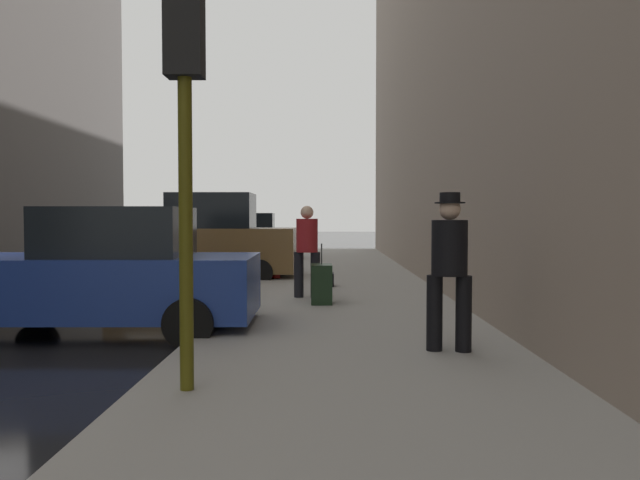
# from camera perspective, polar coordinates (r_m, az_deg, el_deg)

# --- Properties ---
(sidewalk) EXTENTS (4.00, 40.00, 0.15)m
(sidewalk) POSITION_cam_1_polar(r_m,az_deg,el_deg) (9.73, 2.33, -7.22)
(sidewalk) COLOR gray
(sidewalk) RESTS_ON ground_plane
(parked_blue_sedan) EXTENTS (4.23, 2.11, 1.79)m
(parked_blue_sedan) POSITION_cam_1_polar(r_m,az_deg,el_deg) (9.22, -18.84, -3.00)
(parked_blue_sedan) COLOR navy
(parked_blue_sedan) RESTS_ON ground_plane
(parked_bronze_suv) EXTENTS (4.61, 2.08, 2.25)m
(parked_bronze_suv) POSITION_cam_1_polar(r_m,az_deg,el_deg) (16.05, -10.36, -0.13)
(parked_bronze_suv) COLOR brown
(parked_bronze_suv) RESTS_ON ground_plane
(parked_silver_sedan) EXTENTS (4.26, 2.17, 1.79)m
(parked_silver_sedan) POSITION_cam_1_polar(r_m,az_deg,el_deg) (23.00, -6.99, 0.11)
(parked_silver_sedan) COLOR #B7BABF
(parked_silver_sedan) RESTS_ON ground_plane
(fire_hydrant) EXTENTS (0.42, 0.22, 0.70)m
(fire_hydrant) POSITION_cam_1_polar(r_m,az_deg,el_deg) (15.35, -4.07, -2.20)
(fire_hydrant) COLOR red
(fire_hydrant) RESTS_ON sidewalk
(traffic_light) EXTENTS (0.32, 0.32, 3.60)m
(traffic_light) POSITION_cam_1_polar(r_m,az_deg,el_deg) (5.62, -12.25, 13.40)
(traffic_light) COLOR #514C0F
(traffic_light) RESTS_ON sidewalk
(pedestrian_in_red_jacket) EXTENTS (0.53, 0.48, 1.71)m
(pedestrian_in_red_jacket) POSITION_cam_1_polar(r_m,az_deg,el_deg) (11.60, -1.19, -0.59)
(pedestrian_in_red_jacket) COLOR black
(pedestrian_in_red_jacket) RESTS_ON sidewalk
(pedestrian_with_fedora) EXTENTS (0.52, 0.46, 1.78)m
(pedestrian_with_fedora) POSITION_cam_1_polar(r_m,az_deg,el_deg) (7.11, 11.75, -2.10)
(pedestrian_with_fedora) COLOR black
(pedestrian_with_fedora) RESTS_ON sidewalk
(rolling_suitcase) EXTENTS (0.37, 0.57, 1.04)m
(rolling_suitcase) POSITION_cam_1_polar(r_m,az_deg,el_deg) (10.85, 0.14, -4.03)
(rolling_suitcase) COLOR black
(rolling_suitcase) RESTS_ON sidewalk
(duffel_bag) EXTENTS (0.32, 0.44, 0.28)m
(duffel_bag) POSITION_cam_1_polar(r_m,az_deg,el_deg) (13.59, 0.59, -3.63)
(duffel_bag) COLOR black
(duffel_bag) RESTS_ON sidewalk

